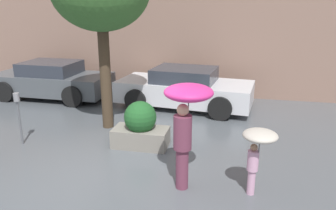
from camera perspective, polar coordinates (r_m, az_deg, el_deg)
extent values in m
plane|color=#51565B|center=(6.94, -10.78, -11.70)|extent=(40.00, 40.00, 0.00)
cube|color=#8C6B5B|center=(12.32, 0.43, 15.75)|extent=(18.00, 0.30, 6.00)
cube|color=gray|center=(7.99, -4.76, -5.63)|extent=(1.33, 0.69, 0.45)
sphere|color=#1E5123|center=(7.80, -4.85, -2.13)|extent=(0.77, 0.77, 0.77)
cylinder|color=brown|center=(6.19, 2.47, -10.95)|extent=(0.23, 0.23, 0.80)
cylinder|color=brown|center=(5.89, 2.55, -4.79)|extent=(0.33, 0.33, 0.63)
sphere|color=tan|center=(5.74, 2.61, -0.85)|extent=(0.22, 0.22, 0.22)
cylinder|color=#4C4C51|center=(5.87, 3.56, -1.01)|extent=(0.02, 0.02, 0.68)
ellipsoid|color=#E02D84|center=(5.77, 3.62, 2.21)|extent=(0.89, 0.89, 0.28)
cylinder|color=#D199B7|center=(6.26, 14.27, -12.86)|extent=(0.14, 0.14, 0.48)
cylinder|color=#D199B7|center=(6.06, 14.57, -9.34)|extent=(0.20, 0.20, 0.38)
sphere|color=#997056|center=(5.95, 14.76, -7.15)|extent=(0.13, 0.13, 0.13)
cylinder|color=#4C4C51|center=(5.93, 15.57, -7.29)|extent=(0.02, 0.02, 0.48)
ellipsoid|color=beige|center=(5.83, 15.76, -5.15)|extent=(0.60, 0.60, 0.19)
cube|color=silver|center=(10.89, 2.88, 2.41)|extent=(4.57, 2.31, 0.68)
cube|color=#2D333D|center=(10.76, 2.92, 5.29)|extent=(2.14, 1.77, 0.44)
cylinder|color=black|center=(10.56, -5.62, 0.86)|extent=(0.74, 0.30, 0.72)
cylinder|color=black|center=(12.19, -2.13, 3.17)|extent=(0.74, 0.30, 0.72)
cylinder|color=black|center=(9.80, 9.07, -0.57)|extent=(0.74, 0.30, 0.72)
cylinder|color=black|center=(11.54, 10.63, 2.07)|extent=(0.74, 0.30, 0.72)
cube|color=#4C5156|center=(12.77, -19.52, 3.65)|extent=(4.29, 1.93, 0.68)
cube|color=#2D333D|center=(12.66, -19.77, 6.11)|extent=(1.95, 1.60, 0.44)
cylinder|color=black|center=(12.88, -26.55, 2.09)|extent=(0.72, 0.24, 0.72)
cylinder|color=black|center=(14.28, -21.97, 4.01)|extent=(0.72, 0.24, 0.72)
cylinder|color=black|center=(11.39, -16.28, 1.46)|extent=(0.72, 0.24, 0.72)
cylinder|color=black|center=(12.95, -12.36, 3.62)|extent=(0.72, 0.24, 0.72)
cylinder|color=#423323|center=(9.00, -10.86, 5.24)|extent=(0.30, 0.30, 3.00)
cylinder|color=#595B60|center=(8.75, -24.37, -2.84)|extent=(0.05, 0.05, 1.10)
cylinder|color=gray|center=(8.56, -24.90, 1.25)|extent=(0.14, 0.14, 0.20)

